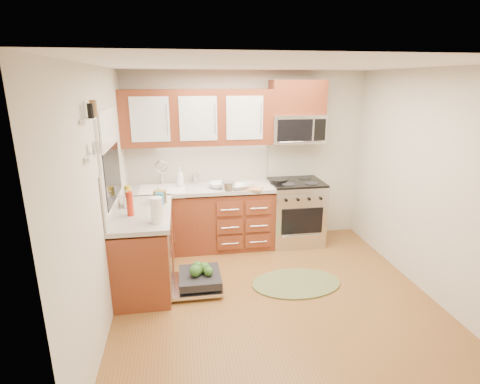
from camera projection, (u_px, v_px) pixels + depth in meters
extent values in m
plane|color=brown|center=(274.00, 296.00, 4.27)|extent=(3.50, 3.50, 0.00)
plane|color=white|center=(280.00, 65.00, 3.56)|extent=(3.50, 3.50, 0.00)
cube|color=beige|center=(247.00, 158.00, 5.57)|extent=(3.50, 0.04, 2.50)
cube|color=beige|center=(350.00, 272.00, 2.26)|extent=(3.50, 0.04, 2.50)
cube|color=beige|center=(103.00, 199.00, 3.65)|extent=(0.04, 3.50, 2.50)
cube|color=beige|center=(429.00, 184.00, 4.18)|extent=(0.04, 3.50, 2.50)
cube|color=maroon|center=(201.00, 220.00, 5.41)|extent=(2.05, 0.60, 0.85)
cube|color=maroon|center=(145.00, 251.00, 4.42)|extent=(0.60, 1.25, 0.85)
cube|color=#AAA49B|center=(200.00, 189.00, 5.27)|extent=(2.07, 0.64, 0.05)
cube|color=#AAA49B|center=(143.00, 213.00, 4.29)|extent=(0.64, 1.27, 0.05)
cube|color=#BDB6A9|center=(198.00, 163.00, 5.46)|extent=(2.05, 0.02, 0.57)
cube|color=#BDB6A9|center=(113.00, 188.00, 4.16)|extent=(0.02, 1.25, 0.57)
cube|color=maroon|center=(297.00, 97.00, 5.25)|extent=(0.76, 0.35, 0.47)
cube|color=white|center=(109.00, 128.00, 3.95)|extent=(0.02, 0.96, 0.40)
cube|color=white|center=(88.00, 120.00, 3.09)|extent=(0.04, 0.40, 0.03)
cube|color=white|center=(92.00, 155.00, 3.18)|extent=(0.04, 0.40, 0.03)
cylinder|color=black|center=(278.00, 181.00, 5.40)|extent=(0.32, 0.32, 0.05)
cylinder|color=silver|center=(228.00, 186.00, 5.09)|extent=(0.25, 0.25, 0.12)
cube|color=tan|center=(251.00, 188.00, 5.15)|extent=(0.36, 0.30, 0.02)
cylinder|color=silver|center=(196.00, 178.00, 5.43)|extent=(0.12, 0.12, 0.14)
cylinder|color=white|center=(157.00, 210.00, 3.90)|extent=(0.17, 0.17, 0.28)
cylinder|color=gold|center=(128.00, 195.00, 4.46)|extent=(0.10, 0.10, 0.24)
cylinder|color=#B0250E|center=(130.00, 204.00, 4.10)|extent=(0.09, 0.09, 0.27)
cube|color=brown|center=(160.00, 196.00, 4.57)|extent=(0.15, 0.11, 0.15)
cube|color=teal|center=(160.00, 199.00, 4.49)|extent=(0.10, 0.08, 0.14)
imported|color=#999999|center=(238.00, 187.00, 5.15)|extent=(0.29, 0.29, 0.06)
imported|color=#999999|center=(218.00, 185.00, 5.20)|extent=(0.27, 0.27, 0.08)
imported|color=#999999|center=(249.00, 185.00, 5.17)|extent=(0.15, 0.15, 0.10)
imported|color=#999999|center=(180.00, 177.00, 5.25)|extent=(0.13, 0.13, 0.27)
imported|color=#999999|center=(127.00, 199.00, 4.38)|extent=(0.11, 0.11, 0.20)
imported|color=#999999|center=(159.00, 193.00, 4.71)|extent=(0.15, 0.15, 0.16)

